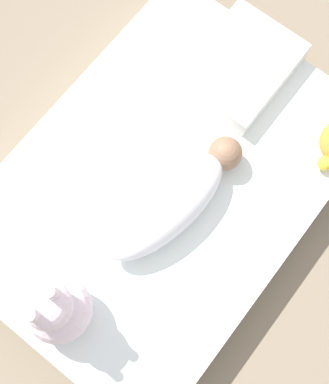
{
  "coord_description": "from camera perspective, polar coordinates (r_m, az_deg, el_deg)",
  "views": [
    {
      "loc": [
        0.39,
        0.31,
        1.77
      ],
      "look_at": [
        0.04,
        0.03,
        0.19
      ],
      "focal_mm": 50.0,
      "sensor_mm": 36.0,
      "label": 1
    }
  ],
  "objects": [
    {
      "name": "bed_mattress",
      "position": [
        1.77,
        -0.13,
        0.51
      ],
      "size": [
        1.28,
        0.9,
        0.14
      ],
      "color": "white",
      "rests_on": "ground_plane"
    },
    {
      "name": "bunny_plush",
      "position": [
        1.53,
        -11.46,
        -12.12
      ],
      "size": [
        0.19,
        0.19,
        0.35
      ],
      "color": "silver",
      "rests_on": "bed_mattress"
    },
    {
      "name": "swaddled_baby",
      "position": [
        1.61,
        0.81,
        -0.96
      ],
      "size": [
        0.54,
        0.25,
        0.14
      ],
      "rotation": [
        0.0,
        0.0,
        2.98
      ],
      "color": "white",
      "rests_on": "bed_mattress"
    },
    {
      "name": "ground_plane",
      "position": [
        1.84,
        -0.12,
        -0.12
      ],
      "size": [
        12.0,
        12.0,
        0.0
      ],
      "primitive_type": "plane",
      "color": "#7A6B56"
    },
    {
      "name": "pillow",
      "position": [
        1.84,
        8.17,
        13.15
      ],
      "size": [
        0.37,
        0.29,
        0.08
      ],
      "color": "white",
      "rests_on": "bed_mattress"
    }
  ]
}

